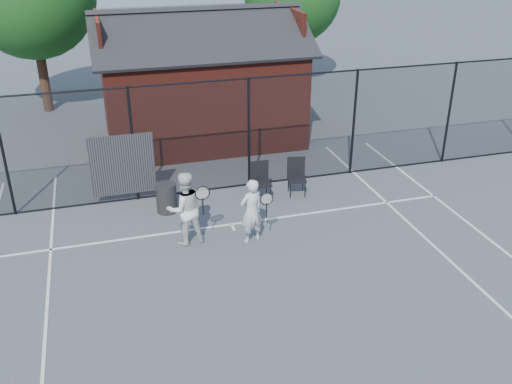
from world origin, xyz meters
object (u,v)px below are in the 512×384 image
object	(u,v)px
chair_left	(261,182)
waste_bin	(166,198)
chair_right	(297,178)
player_front	(252,211)
player_back	(185,208)
clubhouse	(200,90)

from	to	relation	value
chair_left	waste_bin	world-z (taller)	chair_left
chair_right	player_front	bearing A→B (deg)	-120.74
waste_bin	chair_left	bearing A→B (deg)	0.00
player_back	chair_right	world-z (taller)	player_back
player_front	chair_left	size ratio (longest dim) A/B	1.57
player_front	waste_bin	distance (m)	2.59
player_back	waste_bin	xyz separation A→B (m)	(-0.21, 1.61, -0.49)
clubhouse	player_front	xyz separation A→B (m)	(-0.24, -6.87, -0.84)
player_front	chair_left	bearing A→B (deg)	67.45
player_front	chair_right	distance (m)	2.67
chair_right	waste_bin	distance (m)	3.42
chair_right	waste_bin	bearing A→B (deg)	-168.56
clubhouse	player_back	bearing A→B (deg)	-104.30
clubhouse	player_back	distance (m)	6.76
player_back	chair_left	size ratio (longest dim) A/B	1.76
player_front	chair_right	world-z (taller)	player_front
player_back	chair_left	xyz separation A→B (m)	(2.24, 1.61, -0.37)
clubhouse	player_front	world-z (taller)	clubhouse
clubhouse	chair_left	size ratio (longest dim) A/B	6.69
player_back	chair_right	size ratio (longest dim) A/B	1.76
chair_right	clubhouse	bearing A→B (deg)	118.93
player_back	chair_left	distance (m)	2.78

